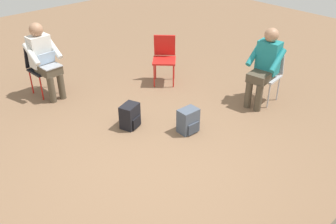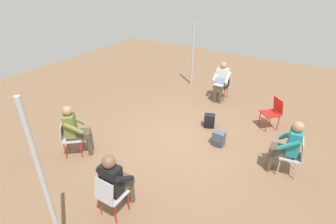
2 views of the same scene
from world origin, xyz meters
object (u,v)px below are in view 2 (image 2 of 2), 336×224
Objects in this scene: chair_southeast at (273,111)px; chair_northwest at (69,136)px; chair_south at (295,154)px; person_in_black at (116,179)px; person_with_laptop at (221,80)px; person_in_olive at (75,128)px; chair_west at (110,194)px; person_in_teal at (288,144)px; backpack_by_empty_chair at (219,139)px; chair_east at (222,84)px; backpack_near_laptop_user at (209,121)px.

chair_northwest is (-3.60, 3.62, 0.00)m from chair_southeast.
person_in_black reaches higher than chair_south.
person_with_laptop is 4.71m from person_in_olive.
person_in_teal reaches higher than chair_west.
chair_west and chair_south have the same top height.
chair_south is at bearing -95.49° from backpack_by_empty_chair.
person_with_laptop is at bearing 21.37° from backpack_by_empty_chair.
chair_southeast is 1.00× the size of chair_east.
backpack_near_laptop_user is at bearing 98.84° from chair_east.
person_with_laptop is at bearing 35.26° from person_in_teal.
person_in_teal reaches higher than backpack_by_empty_chair.
backpack_by_empty_chair is (2.10, -2.74, -0.34)m from chair_northwest.
chair_east is 0.69× the size of person_in_olive.
backpack_near_laptop_user is (-1.91, -0.41, -0.34)m from chair_east.
person_in_teal is 1.60m from backpack_by_empty_chair.
chair_west is 3.67m from chair_south.
backpack_near_laptop_user is (2.77, -2.20, -0.34)m from chair_northwest.
chair_east reaches higher than backpack_near_laptop_user.
chair_southeast is 0.69× the size of person_in_olive.
chair_northwest is 0.26m from person_in_olive.
person_with_laptop is (0.91, 1.82, 0.20)m from chair_southeast.
chair_south is at bearing 48.21° from chair_west.
chair_southeast is 1.00× the size of chair_west.
person_in_olive is 3.44× the size of backpack_near_laptop_user.
chair_southeast is 2.36× the size of backpack_near_laptop_user.
backpack_by_empty_chair is (-1.49, 0.88, -0.34)m from chair_southeast.
backpack_by_empty_chair is (-2.57, -0.95, -0.34)m from chair_east.
backpack_by_empty_chair is at bearing 108.01° from person_with_laptop.
backpack_near_laptop_user is at bearing 38.94° from backpack_by_empty_chair.
person_in_olive is 3.42m from backpack_near_laptop_user.
person_in_black is at bearing 176.14° from backpack_near_laptop_user.
chair_northwest is 2.36× the size of backpack_near_laptop_user.
chair_southeast and chair_west have the same top height.
chair_west is 5.32m from person_with_laptop.
chair_east is at bearing 35.67° from chair_south.
chair_east is 0.69× the size of person_in_black.
chair_south is 2.37m from backpack_near_laptop_user.
chair_northwest is at bearing 105.79° from chair_south.
backpack_near_laptop_user and backpack_by_empty_chair have the same top height.
person_in_black is (-5.15, -0.17, 0.00)m from person_with_laptop.
person_in_black reaches higher than chair_east.
chair_southeast is at bearing 68.36° from person_in_black.
chair_southeast is 1.00× the size of chair_south.
chair_northwest is at bearing 157.34° from chair_west.
person_in_olive is 3.44× the size of backpack_by_empty_chair.
backpack_by_empty_chair is at bearing 74.88° from chair_west.
chair_east is 3.78m from chair_south.
person_with_laptop is at bearing 91.48° from chair_west.
person_in_black is (-0.64, -1.97, 0.20)m from chair_northwest.
person_in_teal is 2.27m from backpack_near_laptop_user.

